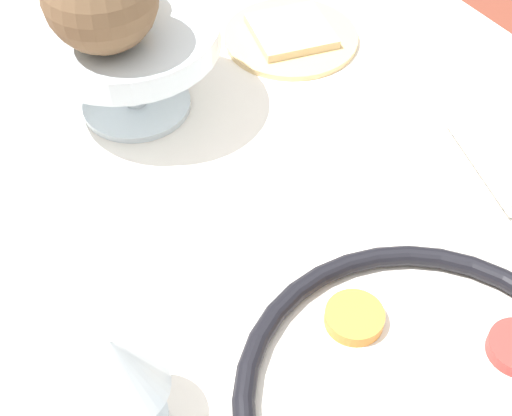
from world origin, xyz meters
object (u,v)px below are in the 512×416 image
bread_plate (291,35)px  wine_glass (117,366)px  fruit_stand (127,42)px  cup_far (52,33)px  napkin_roll (489,157)px  seder_plate (430,407)px

bread_plate → wine_glass: bearing=131.6°
fruit_stand → cup_far: size_ratio=3.41×
bread_plate → napkin_roll: napkin_roll is taller
wine_glass → cup_far: 0.55m
wine_glass → fruit_stand: (0.37, -0.19, 0.01)m
fruit_stand → bread_plate: (0.01, -0.24, -0.09)m
wine_glass → napkin_roll: 0.48m
seder_plate → cup_far: bearing=6.0°
bread_plate → napkin_roll: size_ratio=1.17×
seder_plate → bread_plate: (0.51, -0.21, -0.01)m
wine_glass → bread_plate: bearing=-48.4°
fruit_stand → cup_far: fruit_stand is taller
fruit_stand → wine_glass: bearing=153.0°
fruit_stand → bread_plate: 0.26m
seder_plate → fruit_stand: fruit_stand is taller
fruit_stand → napkin_roll: 0.43m
cup_far → bread_plate: bearing=-117.7°
seder_plate → cup_far: 0.66m
seder_plate → wine_glass: 0.26m
seder_plate → napkin_roll: (0.19, -0.26, 0.00)m
seder_plate → wine_glass: wine_glass is taller
bread_plate → cup_far: cup_far is taller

